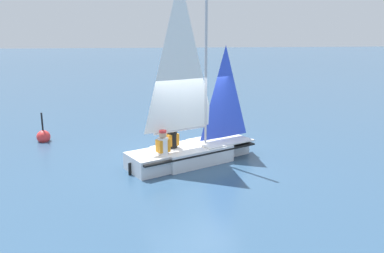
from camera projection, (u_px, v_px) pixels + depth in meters
The scene contains 5 objects.
ground_plane at pixel (192, 162), 11.29m from camera, with size 260.00×260.00×0.00m, color #2D4C6B.
sailboat_main at pixel (191, 138), 11.11m from camera, with size 4.09×2.68×5.41m.
sailor_helm at pixel (172, 143), 11.00m from camera, with size 0.41×0.39×1.16m.
sailor_crew at pixel (163, 149), 10.39m from camera, with size 0.41×0.39×1.16m.
buoy_marker at pixel (44, 136), 13.46m from camera, with size 0.48×0.48×1.12m.
Camera 1 is at (2.25, 10.50, 3.65)m, focal length 35.00 mm.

